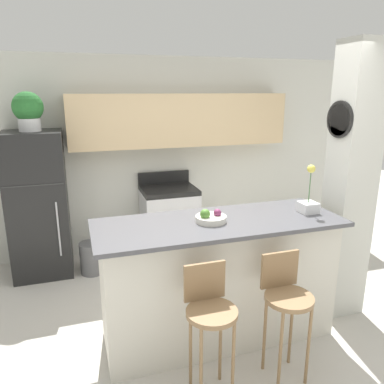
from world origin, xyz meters
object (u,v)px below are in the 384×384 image
(stove_range, at_px, (169,221))
(bar_stool_left, at_px, (210,313))
(orchid_vase, at_px, (308,202))
(fruit_bowl, at_px, (211,218))
(bar_stool_right, at_px, (286,299))
(potted_plant_on_fridge, at_px, (28,110))
(refrigerator, at_px, (39,204))
(trash_bin, at_px, (92,258))

(stove_range, xyz_separation_m, bar_stool_left, (-0.33, -2.42, 0.18))
(bar_stool_left, height_order, orchid_vase, orchid_vase)
(fruit_bowl, bearing_deg, bar_stool_right, -57.25)
(bar_stool_left, relative_size, potted_plant_on_fridge, 2.26)
(refrigerator, bearing_deg, trash_bin, -21.99)
(orchid_vase, bearing_deg, stove_range, 113.29)
(bar_stool_right, bearing_deg, trash_bin, 121.00)
(orchid_vase, bearing_deg, fruit_bowl, 178.36)
(refrigerator, bearing_deg, stove_range, 1.52)
(bar_stool_left, xyz_separation_m, orchid_vase, (1.13, 0.56, 0.53))
(potted_plant_on_fridge, bearing_deg, stove_range, 1.52)
(refrigerator, height_order, bar_stool_right, refrigerator)
(stove_range, relative_size, potted_plant_on_fridge, 2.51)
(refrigerator, distance_m, fruit_bowl, 2.32)
(orchid_vase, relative_size, fruit_bowl, 1.68)
(orchid_vase, distance_m, fruit_bowl, 0.91)
(bar_stool_left, bearing_deg, refrigerator, 117.60)
(refrigerator, relative_size, trash_bin, 4.45)
(orchid_vase, bearing_deg, bar_stool_left, -153.42)
(fruit_bowl, bearing_deg, stove_range, 86.59)
(fruit_bowl, relative_size, trash_bin, 0.67)
(bar_stool_left, height_order, bar_stool_right, same)
(bar_stool_left, bearing_deg, trash_bin, 107.94)
(trash_bin, bearing_deg, bar_stool_right, -59.00)
(stove_range, relative_size, trash_bin, 2.82)
(refrigerator, relative_size, potted_plant_on_fridge, 3.96)
(bar_stool_left, height_order, fruit_bowl, fruit_bowl)
(stove_range, xyz_separation_m, fruit_bowl, (-0.11, -1.83, 0.66))
(bar_stool_left, bearing_deg, stove_range, 82.28)
(orchid_vase, height_order, fruit_bowl, orchid_vase)
(refrigerator, height_order, stove_range, refrigerator)
(refrigerator, height_order, potted_plant_on_fridge, potted_plant_on_fridge)
(refrigerator, bearing_deg, fruit_bowl, -50.73)
(potted_plant_on_fridge, relative_size, fruit_bowl, 1.68)
(bar_stool_left, distance_m, orchid_vase, 1.37)
(stove_range, height_order, trash_bin, stove_range)
(potted_plant_on_fridge, bearing_deg, trash_bin, -22.00)
(trash_bin, bearing_deg, potted_plant_on_fridge, 158.00)
(stove_range, distance_m, potted_plant_on_fridge, 2.14)
(stove_range, distance_m, trash_bin, 1.09)
(refrigerator, xyz_separation_m, trash_bin, (0.54, -0.22, -0.65))
(orchid_vase, height_order, trash_bin, orchid_vase)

